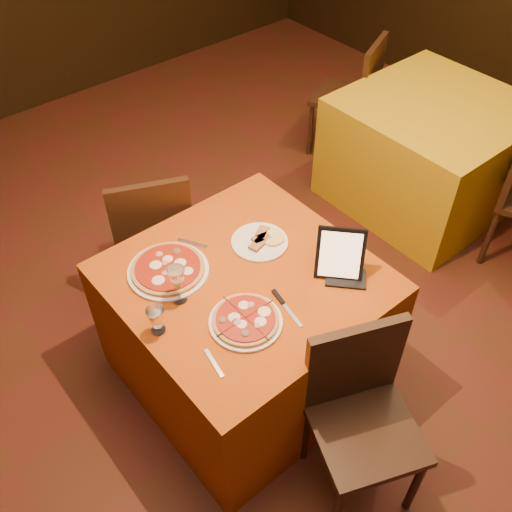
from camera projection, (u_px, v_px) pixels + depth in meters
floor at (310, 359)px, 3.15m from camera, size 6.00×7.00×0.01m
main_table at (246, 328)px, 2.82m from camera, size 1.10×1.10×0.75m
side_table at (428, 153)px, 3.89m from camera, size 1.10×1.10×0.75m
chair_main_near at (366, 432)px, 2.34m from camera, size 0.49×0.49×0.91m
chair_main_far at (152, 229)px, 3.22m from camera, size 0.63×0.63×0.91m
chair_side_far at (344, 97)px, 4.27m from camera, size 0.55×0.55×0.91m
pizza_near at (246, 321)px, 2.36m from camera, size 0.31×0.31×0.03m
pizza_far at (168, 270)px, 2.57m from camera, size 0.37×0.37×0.03m
cutlet_dish at (260, 241)px, 2.70m from camera, size 0.27×0.27×0.03m
wine_glass at (178, 285)px, 2.39m from camera, size 0.11×0.11×0.19m
water_glass at (157, 320)px, 2.30m from camera, size 0.10×0.10×0.13m
tablet at (340, 254)px, 2.49m from camera, size 0.22×0.22×0.24m
knife at (289, 311)px, 2.41m from camera, size 0.05×0.20×0.01m
fork_near at (214, 363)px, 2.22m from camera, size 0.04×0.15×0.01m
fork_far at (192, 243)px, 2.71m from camera, size 0.09×0.14×0.01m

